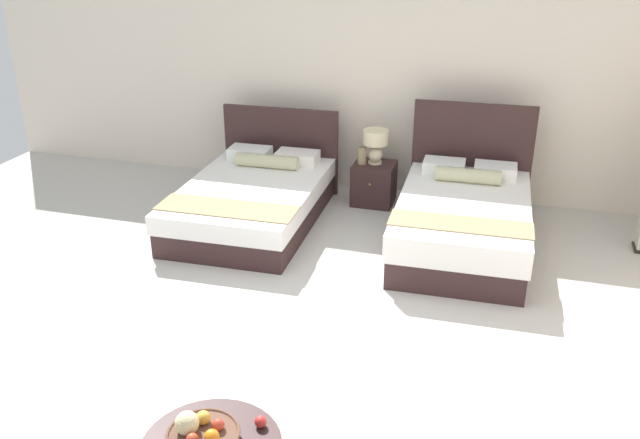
# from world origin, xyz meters

# --- Properties ---
(ground_plane) EXTENTS (10.36, 10.39, 0.02)m
(ground_plane) POSITION_xyz_m (0.00, 0.00, -0.01)
(ground_plane) COLOR beige
(wall_back) EXTENTS (10.36, 0.12, 2.67)m
(wall_back) POSITION_xyz_m (0.00, 3.39, 1.34)
(wall_back) COLOR silver
(wall_back) RESTS_ON ground
(bed_near_window) EXTENTS (1.47, 2.23, 1.03)m
(bed_near_window) POSITION_xyz_m (-1.14, 1.98, 0.26)
(bed_near_window) COLOR #321F1E
(bed_near_window) RESTS_ON ground
(bed_near_corner) EXTENTS (1.36, 2.13, 1.26)m
(bed_near_corner) POSITION_xyz_m (1.14, 1.98, 0.31)
(bed_near_corner) COLOR #321F1E
(bed_near_corner) RESTS_ON ground
(nightstand) EXTENTS (0.48, 0.46, 0.49)m
(nightstand) POSITION_xyz_m (0.02, 2.86, 0.24)
(nightstand) COLOR #321F1E
(nightstand) RESTS_ON ground
(table_lamp) EXTENTS (0.29, 0.29, 0.40)m
(table_lamp) POSITION_xyz_m (0.02, 2.88, 0.74)
(table_lamp) COLOR beige
(table_lamp) RESTS_ON nightstand
(vase) EXTENTS (0.10, 0.10, 0.20)m
(vase) POSITION_xyz_m (-0.12, 2.82, 0.59)
(vase) COLOR #96835D
(vase) RESTS_ON nightstand
(fruit_bowl) EXTENTS (0.41, 0.41, 0.19)m
(fruit_bowl) POSITION_xyz_m (0.07, -1.83, 0.52)
(fruit_bowl) COLOR brown
(fruit_bowl) RESTS_ON coffee_table
(loose_apple) EXTENTS (0.07, 0.07, 0.07)m
(loose_apple) POSITION_xyz_m (0.33, -1.62, 0.49)
(loose_apple) COLOR red
(loose_apple) RESTS_ON coffee_table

